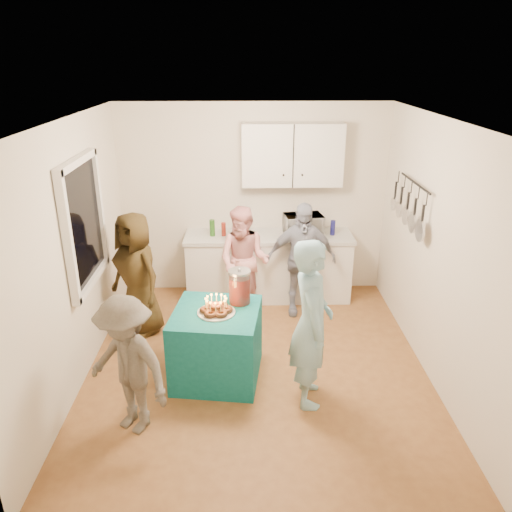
{
  "coord_description": "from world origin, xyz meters",
  "views": [
    {
      "loc": [
        -0.11,
        -4.58,
        3.14
      ],
      "look_at": [
        0.0,
        0.35,
        1.15
      ],
      "focal_mm": 35.0,
      "sensor_mm": 36.0,
      "label": 1
    }
  ],
  "objects_px": {
    "woman_back_left": "(137,274)",
    "woman_back_center": "(244,261)",
    "party_table": "(217,344)",
    "man_birthday": "(311,324)",
    "child_near_left": "(128,366)",
    "counter": "(268,268)",
    "woman_back_right": "(301,259)",
    "microwave": "(303,225)",
    "punch_jar": "(240,288)"
  },
  "relations": [
    {
      "from": "child_near_left",
      "to": "counter",
      "type": "bearing_deg",
      "value": 95.03
    },
    {
      "from": "man_birthday",
      "to": "counter",
      "type": "bearing_deg",
      "value": 8.36
    },
    {
      "from": "microwave",
      "to": "punch_jar",
      "type": "height_order",
      "value": "microwave"
    },
    {
      "from": "party_table",
      "to": "child_near_left",
      "type": "relative_size",
      "value": 0.65
    },
    {
      "from": "man_birthday",
      "to": "microwave",
      "type": "bearing_deg",
      "value": -3.25
    },
    {
      "from": "party_table",
      "to": "woman_back_right",
      "type": "bearing_deg",
      "value": 54.13
    },
    {
      "from": "counter",
      "to": "woman_back_right",
      "type": "height_order",
      "value": "woman_back_right"
    },
    {
      "from": "woman_back_left",
      "to": "woman_back_center",
      "type": "height_order",
      "value": "woman_back_left"
    },
    {
      "from": "man_birthday",
      "to": "child_near_left",
      "type": "distance_m",
      "value": 1.68
    },
    {
      "from": "party_table",
      "to": "woman_back_left",
      "type": "relative_size",
      "value": 0.56
    },
    {
      "from": "counter",
      "to": "party_table",
      "type": "distance_m",
      "value": 1.96
    },
    {
      "from": "child_near_left",
      "to": "party_table",
      "type": "bearing_deg",
      "value": 78.78
    },
    {
      "from": "counter",
      "to": "party_table",
      "type": "bearing_deg",
      "value": -108.29
    },
    {
      "from": "woman_back_left",
      "to": "woman_back_right",
      "type": "relative_size",
      "value": 1.01
    },
    {
      "from": "counter",
      "to": "woman_back_left",
      "type": "relative_size",
      "value": 1.46
    },
    {
      "from": "party_table",
      "to": "microwave",
      "type": "bearing_deg",
      "value": 60.05
    },
    {
      "from": "woman_back_center",
      "to": "punch_jar",
      "type": "bearing_deg",
      "value": -71.61
    },
    {
      "from": "microwave",
      "to": "woman_back_center",
      "type": "bearing_deg",
      "value": -160.88
    },
    {
      "from": "child_near_left",
      "to": "woman_back_left",
      "type": "bearing_deg",
      "value": 130.45
    },
    {
      "from": "woman_back_center",
      "to": "microwave",
      "type": "bearing_deg",
      "value": 48.33
    },
    {
      "from": "man_birthday",
      "to": "woman_back_left",
      "type": "height_order",
      "value": "man_birthday"
    },
    {
      "from": "punch_jar",
      "to": "child_near_left",
      "type": "height_order",
      "value": "child_near_left"
    },
    {
      "from": "child_near_left",
      "to": "microwave",
      "type": "bearing_deg",
      "value": 87.67
    },
    {
      "from": "woman_back_right",
      "to": "child_near_left",
      "type": "height_order",
      "value": "woman_back_right"
    },
    {
      "from": "microwave",
      "to": "child_near_left",
      "type": "height_order",
      "value": "child_near_left"
    },
    {
      "from": "microwave",
      "to": "man_birthday",
      "type": "relative_size",
      "value": 0.3
    },
    {
      "from": "counter",
      "to": "woman_back_left",
      "type": "height_order",
      "value": "woman_back_left"
    },
    {
      "from": "punch_jar",
      "to": "man_birthday",
      "type": "relative_size",
      "value": 0.2
    },
    {
      "from": "punch_jar",
      "to": "party_table",
      "type": "bearing_deg",
      "value": -141.08
    },
    {
      "from": "punch_jar",
      "to": "woman_back_center",
      "type": "distance_m",
      "value": 1.27
    },
    {
      "from": "counter",
      "to": "child_near_left",
      "type": "relative_size",
      "value": 1.68
    },
    {
      "from": "woman_back_left",
      "to": "punch_jar",
      "type": "bearing_deg",
      "value": 7.88
    },
    {
      "from": "woman_back_right",
      "to": "child_near_left",
      "type": "distance_m",
      "value": 2.77
    },
    {
      "from": "microwave",
      "to": "punch_jar",
      "type": "bearing_deg",
      "value": -125.32
    },
    {
      "from": "woman_back_left",
      "to": "woman_back_right",
      "type": "height_order",
      "value": "woman_back_left"
    },
    {
      "from": "woman_back_center",
      "to": "woman_back_right",
      "type": "xyz_separation_m",
      "value": [
        0.72,
        -0.05,
        0.04
      ]
    },
    {
      "from": "party_table",
      "to": "woman_back_center",
      "type": "xyz_separation_m",
      "value": [
        0.28,
        1.44,
        0.33
      ]
    },
    {
      "from": "man_birthday",
      "to": "woman_back_center",
      "type": "bearing_deg",
      "value": 19.77
    },
    {
      "from": "child_near_left",
      "to": "woman_back_right",
      "type": "bearing_deg",
      "value": 83.32
    },
    {
      "from": "woman_back_left",
      "to": "man_birthday",
      "type": "bearing_deg",
      "value": 4.43
    },
    {
      "from": "woman_back_left",
      "to": "child_near_left",
      "type": "distance_m",
      "value": 1.74
    },
    {
      "from": "party_table",
      "to": "woman_back_left",
      "type": "bearing_deg",
      "value": 135.86
    },
    {
      "from": "woman_back_right",
      "to": "microwave",
      "type": "bearing_deg",
      "value": 83.61
    },
    {
      "from": "party_table",
      "to": "woman_back_left",
      "type": "height_order",
      "value": "woman_back_left"
    },
    {
      "from": "punch_jar",
      "to": "woman_back_right",
      "type": "relative_size",
      "value": 0.23
    },
    {
      "from": "party_table",
      "to": "woman_back_center",
      "type": "bearing_deg",
      "value": 78.89
    },
    {
      "from": "punch_jar",
      "to": "woman_back_center",
      "type": "bearing_deg",
      "value": 87.95
    },
    {
      "from": "party_table",
      "to": "punch_jar",
      "type": "bearing_deg",
      "value": 38.92
    },
    {
      "from": "counter",
      "to": "woman_back_left",
      "type": "xyz_separation_m",
      "value": [
        -1.59,
        -0.91,
        0.32
      ]
    },
    {
      "from": "man_birthday",
      "to": "woman_back_right",
      "type": "relative_size",
      "value": 1.12
    }
  ]
}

